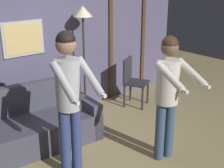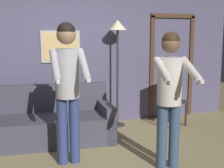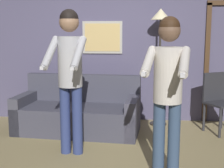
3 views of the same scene
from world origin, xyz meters
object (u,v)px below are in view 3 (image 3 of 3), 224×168
Objects in this scene: torchiere_lamp at (160,29)px; person_standing_right at (168,82)px; dining_chair_distant at (218,99)px; couch at (79,114)px; person_standing_left at (70,67)px.

person_standing_right is at bearing -91.62° from torchiere_lamp.
dining_chair_distant is (0.96, 1.66, -0.51)m from person_standing_right.
person_standing_left reaches higher than couch.
dining_chair_distant is at bearing -18.42° from torchiere_lamp.
person_standing_right is (1.15, -0.56, -0.09)m from person_standing_left.
person_standing_left is at bearing -85.25° from couch.
couch is at bearing -175.91° from dining_chair_distant.
person_standing_left is at bearing 154.07° from person_standing_right.
torchiere_lamp reaches higher than person_standing_right.
couch is 2.12× the size of dining_chair_distant.
person_standing_left is 2.45m from dining_chair_distant.
couch is at bearing -160.46° from torchiere_lamp.
torchiere_lamp reaches higher than dining_chair_distant.
couch is 1.90m from torchiere_lamp.
person_standing_left is 1.28m from person_standing_right.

